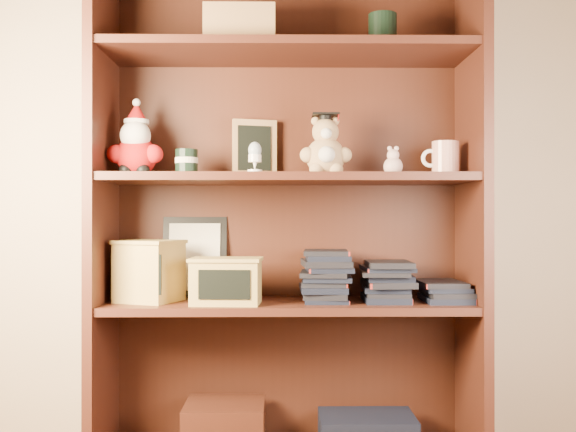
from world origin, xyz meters
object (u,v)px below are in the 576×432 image
bookcase (287,229)px  teacher_mug (445,158)px  grad_teddy_bear (326,151)px  treats_box (149,270)px

bookcase → teacher_mug: 0.55m
grad_teddy_bear → teacher_mug: bearing=0.9°
bookcase → treats_box: bearing=-173.3°
teacher_mug → bookcase: bearing=174.2°
bookcase → treats_box: size_ratio=6.98×
bookcase → grad_teddy_bear: bookcase is taller
grad_teddy_bear → teacher_mug: grad_teddy_bear is taller
teacher_mug → treats_box: teacher_mug is taller
bookcase → teacher_mug: (0.50, -0.05, 0.22)m
grad_teddy_bear → bookcase: bearing=155.0°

